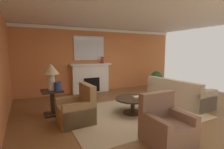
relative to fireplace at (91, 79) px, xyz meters
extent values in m
plane|color=brown|center=(0.54, -2.97, -0.59)|extent=(9.15, 9.15, 0.00)
cube|color=#CC723D|center=(0.54, 0.21, 0.80)|extent=(7.64, 0.12, 2.77)
cube|color=white|center=(0.54, -2.67, 2.21)|extent=(7.64, 6.83, 0.06)
cube|color=white|center=(0.54, 0.13, 2.10)|extent=(7.64, 0.08, 0.12)
cube|color=tan|center=(0.18, -2.97, -0.58)|extent=(3.70, 2.69, 0.01)
cube|color=white|center=(0.00, 0.01, 0.00)|extent=(1.60, 0.25, 1.19)
cube|color=black|center=(0.00, -0.01, -0.24)|extent=(0.70, 0.26, 0.60)
cube|color=white|center=(0.00, -0.02, 0.63)|extent=(1.80, 0.35, 0.06)
cube|color=silver|center=(0.00, 0.12, 1.32)|extent=(1.33, 0.04, 1.02)
cube|color=tan|center=(2.10, -2.88, -0.36)|extent=(1.05, 2.16, 0.45)
cube|color=tan|center=(1.75, -2.91, 0.06)|extent=(0.35, 2.11, 0.40)
cube|color=tan|center=(2.17, -3.83, -0.28)|extent=(0.91, 0.26, 0.62)
cube|color=tan|center=(2.03, -1.93, -0.28)|extent=(0.91, 0.26, 0.62)
cube|color=#9E7A4C|center=(-1.46, -2.89, -0.37)|extent=(0.83, 0.83, 0.44)
cube|color=#9E7A4C|center=(-1.14, -2.88, 0.11)|extent=(0.19, 0.81, 0.51)
cube|color=#9E7A4C|center=(-1.48, -2.56, -0.29)|extent=(0.81, 0.17, 0.60)
cube|color=#9E7A4C|center=(-1.45, -3.22, -0.29)|extent=(0.81, 0.17, 0.60)
cube|color=brown|center=(-0.16, -4.66, -0.37)|extent=(0.81, 0.81, 0.44)
cube|color=brown|center=(-0.16, -4.34, 0.11)|extent=(0.80, 0.17, 0.51)
cube|color=brown|center=(-0.49, -4.66, -0.29)|extent=(0.15, 0.80, 0.60)
cube|color=brown|center=(0.17, -4.66, -0.29)|extent=(0.15, 0.80, 0.60)
cylinder|color=#2D2319|center=(0.18, -2.97, -0.16)|extent=(1.00, 1.00, 0.04)
cylinder|color=#2D2319|center=(0.18, -2.97, -0.38)|extent=(0.12, 0.12, 0.41)
cylinder|color=#2D2319|center=(0.18, -2.97, -0.57)|extent=(0.56, 0.56, 0.03)
cube|color=#2D2319|center=(-1.88, -2.04, 0.09)|extent=(0.56, 0.56, 0.04)
cube|color=#2D2319|center=(-1.88, -2.04, -0.26)|extent=(0.10, 0.10, 0.66)
cube|color=#2D2319|center=(-1.88, -2.04, -0.57)|extent=(0.45, 0.45, 0.04)
cylinder|color=beige|center=(-1.88, -2.04, 0.34)|extent=(0.18, 0.18, 0.45)
cone|color=#C6B284|center=(-1.88, -2.04, 0.71)|extent=(0.44, 0.44, 0.30)
cylinder|color=navy|center=(-1.73, -2.16, 0.23)|extent=(0.19, 0.19, 0.24)
cylinder|color=#9E3328|center=(0.55, -0.05, 0.80)|extent=(0.13, 0.13, 0.29)
cube|color=tan|center=(0.30, -2.99, -0.12)|extent=(0.23, 0.21, 0.03)
cylinder|color=#333333|center=(3.04, -0.71, -0.44)|extent=(0.32, 0.32, 0.30)
sphere|color=#28602D|center=(3.04, -0.71, -0.04)|extent=(0.56, 0.56, 0.56)
camera|label=1|loc=(-2.52, -6.95, 1.17)|focal=27.64mm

